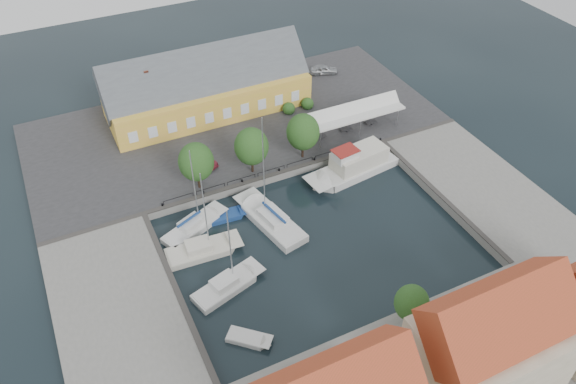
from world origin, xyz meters
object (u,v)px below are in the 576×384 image
object	(u,v)px
trawler	(355,166)
west_boat_c	(227,287)
tent_canopy	(354,113)
west_boat_b	(202,251)
launch_sw	(249,340)
launch_nw	(226,217)
car_red	(202,160)
car_silver	(324,70)
west_boat_a	(194,228)
warehouse	(202,89)
center_sailboat	(271,221)

from	to	relation	value
trawler	west_boat_c	bearing A→B (deg)	-153.56
tent_canopy	west_boat_b	bearing A→B (deg)	-155.29
launch_sw	launch_nw	world-z (taller)	launch_sw
car_red	launch_sw	xyz separation A→B (m)	(-4.79, -26.18, -1.62)
car_silver	launch_nw	world-z (taller)	car_silver
car_red	launch_nw	distance (m)	9.66
tent_canopy	west_boat_a	xyz separation A→B (m)	(-25.69, -8.12, -3.41)
warehouse	west_boat_c	xyz separation A→B (m)	(-8.81, -31.67, -4.17)
car_silver	launch_sw	size ratio (longest dim) A/B	1.03
car_red	west_boat_b	world-z (taller)	west_boat_b
warehouse	center_sailboat	bearing A→B (deg)	-91.89
west_boat_a	launch_sw	bearing A→B (deg)	-90.69
warehouse	launch_sw	distance (m)	39.72
west_boat_a	west_boat_c	distance (m)	9.70
warehouse	center_sailboat	xyz separation A→B (m)	(-0.82, -24.89, -4.07)
trawler	launch_nw	bearing A→B (deg)	-177.78
center_sailboat	west_boat_c	size ratio (longest dim) A/B	1.33
warehouse	launch_sw	xyz separation A→B (m)	(-9.29, -38.37, -4.34)
car_silver	west_boat_b	world-z (taller)	west_boat_b
car_red	west_boat_c	distance (m)	20.00
warehouse	west_boat_b	size ratio (longest dim) A/B	2.51
warehouse	tent_canopy	distance (m)	21.63
warehouse	car_red	size ratio (longest dim) A/B	6.62
car_red	west_boat_a	bearing A→B (deg)	-138.83
car_silver	west_boat_a	distance (m)	37.98
car_red	west_boat_a	xyz separation A→B (m)	(-4.59, -9.79, -1.44)
center_sailboat	launch_sw	size ratio (longest dim) A/B	3.40
car_silver	west_boat_b	xyz separation A→B (m)	(-30.01, -27.55, -1.49)
warehouse	launch_nw	distance (m)	22.70
launch_sw	warehouse	bearing A→B (deg)	76.39
tent_canopy	center_sailboat	world-z (taller)	center_sailboat
warehouse	launch_nw	size ratio (longest dim) A/B	5.95
car_silver	launch_sw	bearing A→B (deg)	162.56
car_red	warehouse	bearing A→B (deg)	46.00
center_sailboat	launch_sw	world-z (taller)	center_sailboat
launch_sw	launch_nw	bearing A→B (deg)	75.82
launch_sw	west_boat_a	bearing A→B (deg)	89.31
warehouse	car_silver	world-z (taller)	warehouse
car_silver	center_sailboat	world-z (taller)	center_sailboat
tent_canopy	car_silver	bearing A→B (deg)	75.74
center_sailboat	west_boat_b	size ratio (longest dim) A/B	1.27
tent_canopy	launch_sw	xyz separation A→B (m)	(-25.89, -24.51, -3.59)
car_silver	launch_nw	distance (m)	34.75
warehouse	west_boat_c	bearing A→B (deg)	-105.55
car_silver	car_red	distance (m)	28.65
trawler	west_boat_b	distance (m)	22.63
launch_sw	launch_nw	size ratio (longest dim) A/B	0.89
west_boat_a	warehouse	bearing A→B (deg)	67.53
warehouse	launch_nw	bearing A→B (deg)	-103.17
launch_nw	launch_sw	bearing A→B (deg)	-104.18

